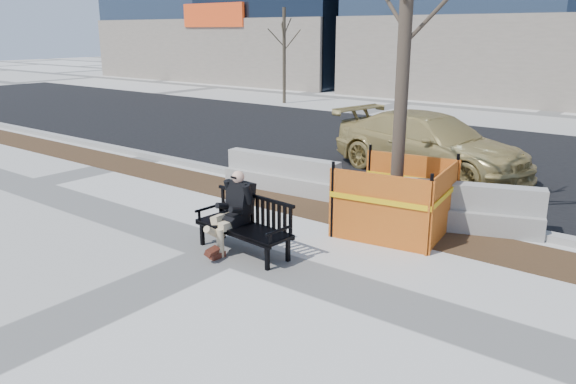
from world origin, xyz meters
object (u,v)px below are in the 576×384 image
object	(u,v)px
tree_fence	(394,230)
jersey_barrier_left	(282,190)
seated_man	(236,248)
sedan	(428,174)
bench	(244,253)
jersey_barrier_right	(452,228)

from	to	relation	value
tree_fence	jersey_barrier_left	xyz separation A→B (m)	(-3.08, 0.81, 0.00)
seated_man	sedan	xyz separation A→B (m)	(0.38, 6.34, 0.00)
seated_man	sedan	distance (m)	6.35
seated_man	jersey_barrier_left	bearing A→B (deg)	120.75
bench	seated_man	xyz separation A→B (m)	(-0.23, 0.06, 0.00)
tree_fence	seated_man	bearing A→B (deg)	-125.23
tree_fence	jersey_barrier_right	xyz separation A→B (m)	(0.75, 0.73, 0.00)
sedan	jersey_barrier_left	world-z (taller)	sedan
jersey_barrier_left	sedan	bearing A→B (deg)	55.89
seated_man	tree_fence	size ratio (longest dim) A/B	0.19
jersey_barrier_left	jersey_barrier_right	xyz separation A→B (m)	(3.83, -0.08, 0.00)
tree_fence	sedan	size ratio (longest dim) A/B	1.30
jersey_barrier_left	jersey_barrier_right	distance (m)	3.83
sedan	tree_fence	bearing A→B (deg)	-151.78
bench	jersey_barrier_left	distance (m)	3.57
bench	jersey_barrier_left	size ratio (longest dim) A/B	0.62
sedan	jersey_barrier_right	xyz separation A→B (m)	(1.96, -3.36, 0.00)
seated_man	jersey_barrier_right	world-z (taller)	seated_man
bench	jersey_barrier_left	xyz separation A→B (m)	(-1.72, 3.13, 0.00)
bench	tree_fence	distance (m)	2.69
tree_fence	jersey_barrier_left	world-z (taller)	tree_fence
jersey_barrier_left	jersey_barrier_right	world-z (taller)	jersey_barrier_right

